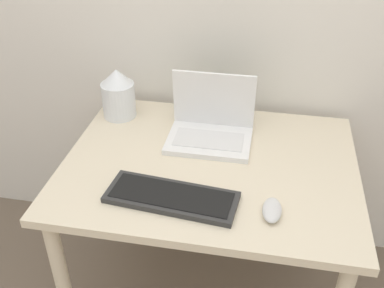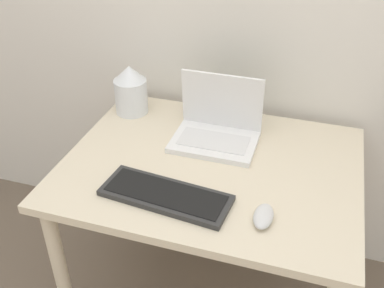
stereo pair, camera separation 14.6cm
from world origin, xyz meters
name	(u,v)px [view 1 (the left image)]	position (x,y,z in m)	size (l,w,h in m)	color
desk	(209,183)	(0.00, 0.39, 0.62)	(1.01, 0.78, 0.71)	beige
laptop	(211,126)	(-0.02, 0.54, 0.76)	(0.30, 0.23, 0.24)	white
keyboard	(172,197)	(-0.09, 0.17, 0.72)	(0.42, 0.19, 0.02)	#2D2D2D
mouse	(272,210)	(0.22, 0.16, 0.73)	(0.06, 0.11, 0.03)	silver
vase	(118,94)	(-0.41, 0.65, 0.81)	(0.13, 0.13, 0.20)	white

